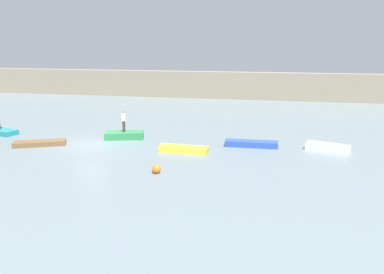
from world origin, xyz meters
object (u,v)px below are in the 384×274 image
rowboat_yellow (184,149)px  rowboat_blue (251,144)px  rowboat_brown (40,143)px  mooring_buoy (156,169)px  rowboat_green (124,135)px  person_white_shirt (124,120)px  rowboat_white (327,148)px  rowboat_teal (0,131)px

rowboat_yellow → rowboat_blue: size_ratio=0.90×
rowboat_brown → rowboat_yellow: (10.62, 0.45, 0.02)m
rowboat_blue → mooring_buoy: 8.61m
rowboat_green → person_white_shirt: 1.22m
rowboat_brown → person_white_shirt: (5.27, 3.20, 1.31)m
rowboat_blue → person_white_shirt: (-9.83, 0.44, 1.28)m
rowboat_white → person_white_shirt: (-15.05, 0.59, 1.24)m
rowboat_yellow → rowboat_blue: bearing=29.9°
person_white_shirt → mooring_buoy: 8.91m
rowboat_teal → rowboat_white: size_ratio=1.12×
rowboat_green → rowboat_blue: bearing=-18.5°
rowboat_brown → person_white_shirt: person_white_shirt is taller
person_white_shirt → mooring_buoy: bearing=-57.1°
rowboat_teal → rowboat_blue: size_ratio=0.86×
rowboat_brown → rowboat_white: size_ratio=1.26×
rowboat_green → mooring_buoy: bearing=-73.1°
rowboat_teal → rowboat_white: 25.65m
rowboat_yellow → rowboat_teal: bearing=174.4°
rowboat_brown → rowboat_green: 6.17m
rowboat_green → rowboat_white: bearing=-18.2°
rowboat_teal → mooring_buoy: (15.39, -6.94, 0.06)m
rowboat_teal → rowboat_brown: (5.33, -2.73, -0.02)m
person_white_shirt → rowboat_blue: bearing=-2.5°
rowboat_green → rowboat_yellow: bearing=-43.1°
rowboat_brown → rowboat_green: (5.27, 3.20, 0.09)m
rowboat_brown → mooring_buoy: (10.06, -4.21, 0.08)m
rowboat_green → mooring_buoy: rowboat_green is taller
rowboat_green → rowboat_yellow: 6.02m
rowboat_teal → rowboat_blue: (20.43, 0.03, 0.01)m
person_white_shirt → rowboat_white: bearing=-2.3°
rowboat_yellow → mooring_buoy: 4.70m
rowboat_white → rowboat_yellow: bearing=-146.7°
rowboat_yellow → mooring_buoy: mooring_buoy is taller
rowboat_green → rowboat_white: size_ratio=1.03×
rowboat_white → person_white_shirt: person_white_shirt is taller
rowboat_white → person_white_shirt: size_ratio=1.68×
rowboat_green → mooring_buoy: (4.79, -7.41, -0.01)m
rowboat_yellow → mooring_buoy: bearing=-94.3°
rowboat_teal → mooring_buoy: mooring_buoy is taller
rowboat_teal → person_white_shirt: 10.69m
rowboat_teal → rowboat_brown: rowboat_teal is taller
person_white_shirt → rowboat_brown: bearing=-148.7°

